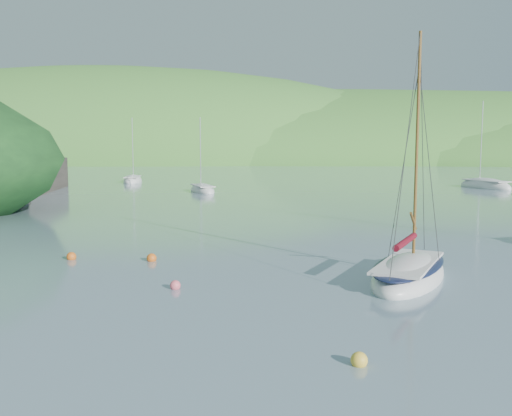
# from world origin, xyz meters

# --- Properties ---
(ground) EXTENTS (700.00, 700.00, 0.00)m
(ground) POSITION_xyz_m (0.00, 0.00, 0.00)
(ground) COLOR slate
(ground) RESTS_ON ground
(shoreline_hills) EXTENTS (690.00, 135.00, 56.00)m
(shoreline_hills) POSITION_xyz_m (-9.66, 172.42, 0.00)
(shoreline_hills) COLOR #31722B
(shoreline_hills) RESTS_ON ground
(daysailer_white) EXTENTS (4.78, 6.98, 10.09)m
(daysailer_white) POSITION_xyz_m (4.78, 5.53, 0.23)
(daysailer_white) COLOR silver
(daysailer_white) RESTS_ON ground
(distant_sloop_a) EXTENTS (4.32, 6.45, 8.70)m
(distant_sloop_a) POSITION_xyz_m (-9.19, 44.41, 0.16)
(distant_sloop_a) COLOR silver
(distant_sloop_a) RESTS_ON ground
(distant_sloop_b) EXTENTS (5.59, 8.18, 11.03)m
(distant_sloop_b) POSITION_xyz_m (23.03, 51.96, 0.19)
(distant_sloop_b) COLOR silver
(distant_sloop_b) RESTS_ON ground
(distant_sloop_c) EXTENTS (3.26, 6.87, 9.42)m
(distant_sloop_c) POSITION_xyz_m (-20.94, 59.23, 0.17)
(distant_sloop_c) COLOR silver
(distant_sloop_c) RESTS_ON ground
(mooring_buoys) EXTENTS (24.26, 12.06, 0.44)m
(mooring_buoys) POSITION_xyz_m (-0.44, 5.32, 0.12)
(mooring_buoys) COLOR gold
(mooring_buoys) RESTS_ON ground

